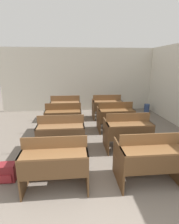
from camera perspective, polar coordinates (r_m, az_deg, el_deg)
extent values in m
cube|color=beige|center=(8.04, -3.66, 10.36)|extent=(6.83, 0.06, 2.79)
cube|color=beige|center=(7.56, 23.67, 9.02)|extent=(0.06, 2.76, 1.15)
cube|color=brown|center=(3.36, -20.37, -16.82)|extent=(0.03, 0.75, 0.74)
cube|color=brown|center=(3.25, -1.00, -16.89)|extent=(0.03, 0.75, 0.74)
cube|color=brown|center=(2.91, -11.56, -13.28)|extent=(1.10, 0.35, 0.03)
cube|color=brown|center=(2.87, -11.70, -18.05)|extent=(1.04, 0.02, 0.33)
cube|color=brown|center=(3.01, -11.36, -9.75)|extent=(1.10, 0.02, 0.21)
cube|color=brown|center=(3.44, -10.53, -14.49)|extent=(1.10, 0.29, 0.03)
cube|color=brown|center=(3.57, -10.32, -18.11)|extent=(1.04, 0.04, 0.04)
cube|color=brown|center=(3.32, 9.42, -16.43)|extent=(0.03, 0.75, 0.74)
cube|color=brown|center=(3.71, 26.11, -14.19)|extent=(0.03, 0.75, 0.74)
cube|color=brown|center=(3.16, 20.26, -11.60)|extent=(1.10, 0.35, 0.03)
cube|color=brown|center=(3.11, 21.27, -15.91)|extent=(1.04, 0.02, 0.33)
cube|color=brown|center=(3.24, 19.21, -8.43)|extent=(1.10, 0.02, 0.21)
cube|color=brown|center=(3.64, 16.89, -13.11)|extent=(1.10, 0.29, 0.03)
cube|color=brown|center=(3.77, 16.57, -16.59)|extent=(1.04, 0.04, 0.04)
cube|color=brown|center=(4.44, -16.08, -8.24)|extent=(0.03, 0.75, 0.74)
cube|color=brown|center=(4.37, -2.02, -8.03)|extent=(0.03, 0.75, 0.74)
cube|color=brown|center=(4.06, -9.48, -4.73)|extent=(1.10, 0.35, 0.03)
cube|color=brown|center=(3.97, -9.52, -8.01)|extent=(1.04, 0.02, 0.33)
cube|color=brown|center=(4.17, -9.41, -2.39)|extent=(1.10, 0.02, 0.21)
cube|color=brown|center=(4.57, -8.96, -6.60)|extent=(1.10, 0.29, 0.03)
cube|color=brown|center=(4.67, -8.82, -9.56)|extent=(1.04, 0.04, 0.04)
cube|color=brown|center=(4.44, 5.39, -7.65)|extent=(0.03, 0.75, 0.74)
cube|color=brown|center=(4.75, 18.25, -6.82)|extent=(0.03, 0.75, 0.74)
cube|color=brown|center=(4.27, 13.08, -3.88)|extent=(1.10, 0.35, 0.03)
cube|color=brown|center=(4.19, 13.64, -6.97)|extent=(1.04, 0.02, 0.33)
cube|color=brown|center=(4.38, 12.51, -1.69)|extent=(1.10, 0.02, 0.21)
cube|color=brown|center=(4.76, 11.26, -5.79)|extent=(1.10, 0.29, 0.03)
cube|color=brown|center=(4.86, 11.10, -8.65)|extent=(1.04, 0.04, 0.04)
cube|color=#53361E|center=(5.64, -13.86, -2.96)|extent=(0.03, 0.75, 0.74)
cube|color=#53361E|center=(5.58, -2.93, -2.71)|extent=(0.03, 0.75, 0.74)
cube|color=brown|center=(5.30, -8.67, 0.12)|extent=(1.10, 0.35, 0.03)
cube|color=#53361E|center=(5.19, -8.69, -2.29)|extent=(1.04, 0.02, 0.33)
cube|color=brown|center=(5.43, -8.63, 1.81)|extent=(1.10, 0.02, 0.21)
cube|color=brown|center=(5.79, -8.33, -1.78)|extent=(1.10, 0.29, 0.03)
cube|color=#53361E|center=(5.87, -8.23, -4.20)|extent=(1.04, 0.04, 0.04)
cube|color=#52351D|center=(5.62, 2.99, -2.56)|extent=(0.03, 0.75, 0.74)
cube|color=#52351D|center=(5.87, 13.38, -2.19)|extent=(0.03, 0.75, 0.74)
cube|color=brown|center=(5.44, 8.92, 0.54)|extent=(1.10, 0.35, 0.03)
cube|color=#52351D|center=(5.34, 9.27, -1.80)|extent=(1.04, 0.02, 0.33)
cube|color=brown|center=(5.57, 8.56, 2.17)|extent=(1.10, 0.02, 0.21)
cube|color=brown|center=(5.93, 7.80, -1.35)|extent=(1.10, 0.29, 0.03)
cube|color=#52351D|center=(6.01, 7.71, -3.73)|extent=(1.04, 0.04, 0.04)
cube|color=brown|center=(6.87, -12.25, 0.46)|extent=(0.03, 0.75, 0.74)
cube|color=brown|center=(6.83, -3.31, 0.69)|extent=(0.03, 0.75, 0.74)
cube|color=brown|center=(6.56, -7.97, 3.13)|extent=(1.10, 0.35, 0.03)
cube|color=brown|center=(6.44, -7.97, 1.23)|extent=(1.04, 0.02, 0.33)
cube|color=brown|center=(6.69, -7.96, 4.43)|extent=(1.10, 0.02, 0.21)
cube|color=brown|center=(7.04, -7.74, 1.35)|extent=(1.10, 0.29, 0.03)
cube|color=brown|center=(7.11, -7.67, -0.68)|extent=(1.04, 0.04, 0.04)
cube|color=brown|center=(6.88, 1.23, 0.82)|extent=(0.03, 0.75, 0.74)
cube|color=brown|center=(7.08, 9.86, 1.02)|extent=(0.03, 0.75, 0.74)
cube|color=brown|center=(6.69, 6.00, 3.44)|extent=(1.10, 0.35, 0.03)
cube|color=brown|center=(6.57, 6.24, 1.59)|extent=(1.04, 0.02, 0.33)
cube|color=brown|center=(6.83, 5.76, 4.72)|extent=(1.10, 0.02, 0.21)
cube|color=brown|center=(7.17, 5.27, 1.68)|extent=(1.10, 0.29, 0.03)
cube|color=brown|center=(7.23, 5.22, -0.32)|extent=(1.04, 0.04, 0.04)
cylinder|color=#33477A|center=(8.30, 18.18, 1.25)|extent=(0.23, 0.23, 0.36)
cube|color=maroon|center=(3.75, -25.18, -17.35)|extent=(0.30, 0.22, 0.34)
cube|color=maroon|center=(3.69, -25.72, -19.15)|extent=(0.21, 0.02, 0.15)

